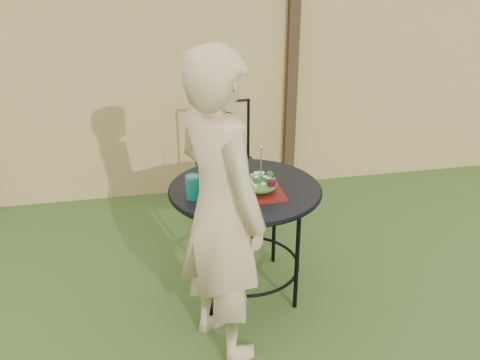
% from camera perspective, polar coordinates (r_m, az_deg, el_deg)
% --- Properties ---
extents(fence, '(8.00, 0.12, 1.90)m').
position_cam_1_polar(fence, '(4.52, -10.92, 9.46)').
color(fence, tan).
rests_on(fence, ground).
extents(patio_table, '(0.92, 0.92, 0.72)m').
position_cam_1_polar(patio_table, '(3.26, 0.53, -2.96)').
color(patio_table, black).
rests_on(patio_table, ground).
extents(patio_chair, '(0.46, 0.46, 0.95)m').
position_cam_1_polar(patio_chair, '(4.13, -1.38, 1.96)').
color(patio_chair, black).
rests_on(patio_chair, ground).
extents(diner, '(0.62, 0.72, 1.67)m').
position_cam_1_polar(diner, '(2.69, -2.08, -3.23)').
color(diner, tan).
rests_on(diner, ground).
extents(salad_plate, '(0.27, 0.27, 0.02)m').
position_cam_1_polar(salad_plate, '(3.11, 2.01, -1.31)').
color(salad_plate, '#43090A').
rests_on(salad_plate, patio_table).
extents(salad, '(0.21, 0.21, 0.08)m').
position_cam_1_polar(salad, '(3.08, 2.03, -0.44)').
color(salad, '#235614').
rests_on(salad, salad_plate).
extents(fork, '(0.01, 0.01, 0.18)m').
position_cam_1_polar(fork, '(3.03, 2.25, 1.80)').
color(fork, silver).
rests_on(fork, salad).
extents(drinking_glass, '(0.08, 0.08, 0.14)m').
position_cam_1_polar(drinking_glass, '(3.05, -5.07, -0.74)').
color(drinking_glass, '#0B826A').
rests_on(drinking_glass, patio_table).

